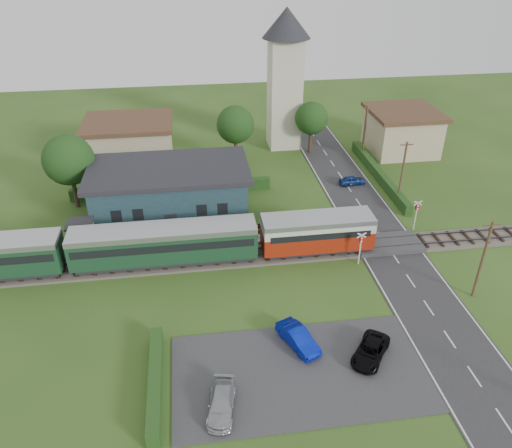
{
  "coord_description": "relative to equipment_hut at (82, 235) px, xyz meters",
  "views": [
    {
      "loc": [
        -7.71,
        -34.97,
        25.87
      ],
      "look_at": [
        -2.16,
        4.0,
        2.24
      ],
      "focal_mm": 35.0,
      "sensor_mm": 36.0,
      "label": 1
    }
  ],
  "objects": [
    {
      "name": "streetlamp_east",
      "position": [
        34.0,
        21.8,
        1.29
      ],
      "size": [
        0.3,
        0.3,
        5.15
      ],
      "color": "#3F3F47",
      "rests_on": "ground"
    },
    {
      "name": "church_tower",
      "position": [
        23.0,
        22.8,
        8.48
      ],
      "size": [
        6.0,
        6.0,
        17.6
      ],
      "color": "beige",
      "rests_on": "ground"
    },
    {
      "name": "utility_pole_d",
      "position": [
        32.2,
        16.8,
        1.88
      ],
      "size": [
        1.4,
        0.22,
        7.0
      ],
      "color": "#473321",
      "rests_on": "ground"
    },
    {
      "name": "tree_a",
      "position": [
        -2.0,
        8.8,
        3.63
      ],
      "size": [
        5.2,
        5.2,
        8.0
      ],
      "color": "#332316",
      "rests_on": "ground"
    },
    {
      "name": "crossing_signal_near",
      "position": [
        24.4,
        -5.61,
        0.39
      ],
      "size": [
        0.84,
        0.28,
        3.28
      ],
      "color": "silver",
      "rests_on": "ground"
    },
    {
      "name": "utility_pole_c",
      "position": [
        32.2,
        4.8,
        1.88
      ],
      "size": [
        1.4,
        0.22,
        7.0
      ],
      "color": "#473321",
      "rests_on": "ground"
    },
    {
      "name": "car_park_silver",
      "position": [
        11.09,
        -19.49,
        -1.1
      ],
      "size": [
        2.28,
        4.12,
        1.13
      ],
      "primitive_type": "imported",
      "rotation": [
        0.0,
        0.0,
        -0.19
      ],
      "color": "#9FA3A8",
      "rests_on": "car_park"
    },
    {
      "name": "crossing_deck",
      "position": [
        28.0,
        -3.2,
        -1.52
      ],
      "size": [
        6.2,
        3.4,
        0.45
      ],
      "primitive_type": "cube",
      "color": "#333335",
      "rests_on": "ground"
    },
    {
      "name": "equipment_hut",
      "position": [
        0.0,
        0.0,
        0.0
      ],
      "size": [
        2.3,
        2.3,
        2.55
      ],
      "color": "beige",
      "rests_on": "platform"
    },
    {
      "name": "tree_b",
      "position": [
        16.0,
        17.8,
        3.27
      ],
      "size": [
        4.6,
        4.6,
        7.34
      ],
      "color": "#332316",
      "rests_on": "ground"
    },
    {
      "name": "pedestrian_far",
      "position": [
        1.09,
        -0.5,
        -0.38
      ],
      "size": [
        0.85,
        1.0,
        1.83
      ],
      "primitive_type": "imported",
      "rotation": [
        0.0,
        0.0,
        1.76
      ],
      "color": "gray",
      "rests_on": "platform"
    },
    {
      "name": "road",
      "position": [
        28.0,
        -5.2,
        -1.72
      ],
      "size": [
        6.0,
        70.0,
        0.05
      ],
      "primitive_type": "cube",
      "color": "#28282B",
      "rests_on": "ground"
    },
    {
      "name": "house_east",
      "position": [
        38.0,
        18.8,
        1.05
      ],
      "size": [
        8.8,
        8.8,
        5.5
      ],
      "color": "tan",
      "rests_on": "ground"
    },
    {
      "name": "station_building",
      "position": [
        8.0,
        5.79,
        0.95
      ],
      "size": [
        16.0,
        9.0,
        5.3
      ],
      "color": "#1C363E",
      "rests_on": "ground"
    },
    {
      "name": "platform",
      "position": [
        8.0,
        0.0,
        -1.52
      ],
      "size": [
        30.0,
        3.0,
        0.45
      ],
      "primitive_type": "cube",
      "color": "gray",
      "rests_on": "ground"
    },
    {
      "name": "tree_c",
      "position": [
        26.0,
        19.8,
        2.91
      ],
      "size": [
        4.2,
        4.2,
        6.78
      ],
      "color": "#332316",
      "rests_on": "ground"
    },
    {
      "name": "utility_pole_b",
      "position": [
        32.2,
        -11.2,
        1.88
      ],
      "size": [
        1.4,
        0.22,
        7.0
      ],
      "color": "#473321",
      "rests_on": "ground"
    },
    {
      "name": "hedge_station",
      "position": [
        8.0,
        10.3,
        -1.1
      ],
      "size": [
        22.0,
        0.8,
        1.3
      ],
      "primitive_type": "cube",
      "color": "#193814",
      "rests_on": "ground"
    },
    {
      "name": "ground",
      "position": [
        18.0,
        -5.2,
        -1.75
      ],
      "size": [
        120.0,
        120.0,
        0.0
      ],
      "primitive_type": "plane",
      "color": "#2D4C19"
    },
    {
      "name": "car_park_blue",
      "position": [
        16.93,
        -14.7,
        -1.02
      ],
      "size": [
        2.82,
        4.15,
        1.3
      ],
      "primitive_type": "imported",
      "rotation": [
        0.0,
        0.0,
        0.41
      ],
      "color": "#06199E",
      "rests_on": "car_park"
    },
    {
      "name": "car_on_road",
      "position": [
        28.6,
        9.71,
        -1.18
      ],
      "size": [
        3.14,
        1.53,
        1.03
      ],
      "primitive_type": "imported",
      "rotation": [
        0.0,
        0.0,
        1.68
      ],
      "color": "navy",
      "rests_on": "road"
    },
    {
      "name": "hedge_roadside",
      "position": [
        32.2,
        10.8,
        -1.15
      ],
      "size": [
        0.8,
        18.0,
        1.2
      ],
      "primitive_type": "cube",
      "color": "#193814",
      "rests_on": "ground"
    },
    {
      "name": "house_west",
      "position": [
        3.0,
        19.8,
        1.04
      ],
      "size": [
        10.8,
        8.8,
        5.5
      ],
      "color": "tan",
      "rests_on": "ground"
    },
    {
      "name": "streetlamp_west",
      "position": [
        -4.0,
        14.8,
        1.29
      ],
      "size": [
        0.3,
        0.3,
        5.15
      ],
      "color": "#3F3F47",
      "rests_on": "ground"
    },
    {
      "name": "hedge_carpark",
      "position": [
        7.0,
        -17.2,
        -1.15
      ],
      "size": [
        0.8,
        9.0,
        1.2
      ],
      "primitive_type": "cube",
      "color": "#193814",
      "rests_on": "ground"
    },
    {
      "name": "car_park_dark",
      "position": [
        21.64,
        -16.54,
        -1.12
      ],
      "size": [
        3.86,
        4.27,
        1.1
      ],
      "primitive_type": "imported",
      "rotation": [
        0.0,
        0.0,
        -0.65
      ],
      "color": "black",
      "rests_on": "car_park"
    },
    {
      "name": "railway_track",
      "position": [
        18.0,
        -3.2,
        -1.64
      ],
      "size": [
        76.0,
        3.2,
        0.49
      ],
      "color": "#4C443D",
      "rests_on": "ground"
    },
    {
      "name": "car_park",
      "position": [
        16.5,
        -17.2,
        -1.71
      ],
      "size": [
        17.0,
        9.0,
        0.08
      ],
      "primitive_type": "cube",
      "color": "#333335",
      "rests_on": "ground"
    },
    {
      "name": "crossing_signal_far",
      "position": [
        31.6,
        -0.81,
        0.39
      ],
      "size": [
        0.84,
        0.28,
        3.28
      ],
      "color": "silver",
      "rests_on": "ground"
    },
    {
      "name": "pedestrian_near",
      "position": [
        16.17,
        -0.69,
        -0.55
      ],
      "size": [
        0.6,
        0.46,
        1.49
      ],
      "primitive_type": "imported",
      "rotation": [
        0.0,
        0.0,
        3.34
      ],
      "color": "gray",
      "rests_on": "platform"
    },
    {
      "name": "train",
      "position": [
        4.33,
        -3.2,
        0.43
      ],
      "size": [
        43.2,
        2.9,
        3.4
      ],
      "color": "#232328",
      "rests_on": "ground"
    }
  ]
}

